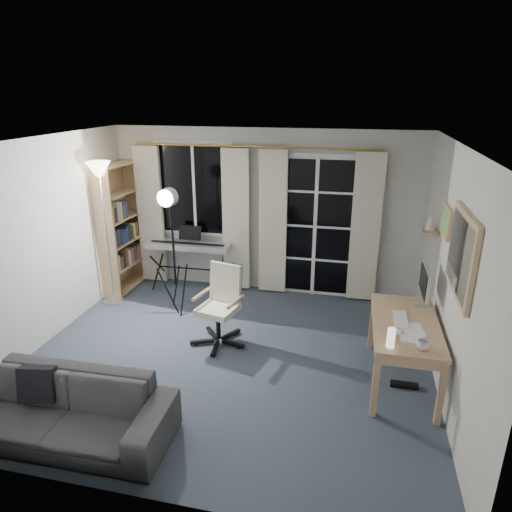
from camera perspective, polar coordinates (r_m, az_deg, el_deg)
The scene contains 17 objects.
floor at distance 5.38m, azimuth -3.46°, elevation -12.54°, with size 4.50×4.00×0.02m, color #323C49.
window at distance 6.88m, azimuth -7.64°, elevation 8.26°, with size 1.20×0.08×1.40m.
french_door at distance 6.61m, azimuth 7.40°, elevation 3.53°, with size 1.32×0.09×2.11m.
curtains at distance 6.64m, azimuth -0.31°, elevation 4.39°, with size 3.60×0.07×2.13m.
bookshelf at distance 7.10m, azimuth -16.76°, elevation 3.01°, with size 0.33×0.90×1.91m.
torchiere_lamp at distance 6.44m, azimuth -18.79°, elevation 7.64°, with size 0.41×0.41×2.01m.
keyboard_piano at distance 6.86m, azimuth -8.45°, elevation 1.20°, with size 1.27×0.63×0.92m.
studio_light at distance 5.92m, azimuth -10.82°, elevation 5.36°, with size 0.35×0.35×1.77m.
office_chair at distance 5.46m, azimuth -4.24°, elevation -5.15°, with size 0.67×0.66×0.96m.
desk at distance 4.90m, azimuth 18.14°, elevation -8.76°, with size 0.66×1.30×0.69m.
monitor at distance 5.18m, azimuth 20.33°, elevation -3.13°, with size 0.17×0.50×0.43m.
desk_clutter at distance 4.73m, azimuth 17.55°, elevation -10.66°, with size 0.40×0.79×0.88m.
mug at distance 4.41m, azimuth 20.15°, elevation -10.28°, with size 0.11×0.09×0.11m, color silver.
wall_mirror at distance 4.31m, azimuth 24.30°, elevation 0.17°, with size 0.04×0.94×0.74m.
framed_print at distance 5.14m, azimuth 22.68°, elevation 4.01°, with size 0.03×0.42×0.32m.
wall_shelf at distance 5.66m, azimuth 20.98°, elevation 3.56°, with size 0.16×0.30×0.18m.
sofa at distance 4.44m, azimuth -23.31°, elevation -16.31°, with size 1.92×0.59×0.74m.
Camera 1 is at (1.31, -4.34, 2.88)m, focal length 32.00 mm.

